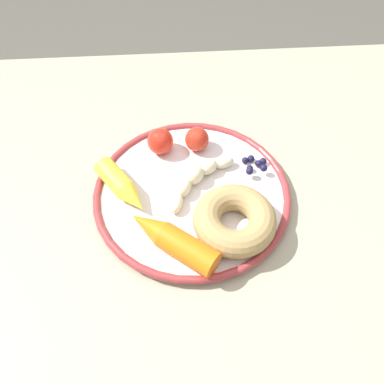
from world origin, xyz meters
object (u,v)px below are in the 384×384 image
at_px(plate, 192,193).
at_px(banana, 196,178).
at_px(tomato_near, 197,139).
at_px(carrot_orange, 171,239).
at_px(donut, 235,220).
at_px(dining_table, 199,250).
at_px(tomato_mid, 160,141).
at_px(blueberry_pile, 255,164).
at_px(carrot_yellow, 122,187).

distance_m(plate, banana, 0.02).
distance_m(plate, tomato_near, 0.10).
xyz_separation_m(carrot_orange, tomato_near, (-0.05, -0.19, 0.00)).
bearing_deg(donut, dining_table, -29.14).
distance_m(dining_table, tomato_mid, 0.19).
bearing_deg(dining_table, tomato_mid, -67.79).
xyz_separation_m(banana, donut, (-0.05, 0.09, 0.01)).
bearing_deg(tomato_mid, donut, 122.35).
relative_size(donut, blueberry_pile, 2.60).
xyz_separation_m(plate, carrot_orange, (0.03, 0.09, 0.02)).
xyz_separation_m(banana, blueberry_pile, (-0.10, -0.02, -0.00)).
height_order(dining_table, plate, plate).
bearing_deg(dining_table, carrot_orange, 49.48).
distance_m(carrot_orange, donut, 0.09).
height_order(dining_table, carrot_orange, carrot_orange).
bearing_deg(carrot_yellow, blueberry_pile, -170.00).
bearing_deg(blueberry_pile, banana, 14.12).
relative_size(carrot_yellow, tomato_near, 2.66).
height_order(dining_table, banana, banana).
bearing_deg(carrot_yellow, banana, -173.61).
height_order(carrot_orange, carrot_yellow, carrot_orange).
distance_m(plate, tomato_mid, 0.10).
relative_size(carrot_yellow, blueberry_pile, 2.35).
bearing_deg(dining_table, carrot_yellow, -22.65).
relative_size(plate, blueberry_pile, 6.69).
relative_size(dining_table, donut, 8.87).
bearing_deg(blueberry_pile, tomato_mid, -18.05).
height_order(plate, blueberry_pile, blueberry_pile).
distance_m(banana, carrot_orange, 0.12).
bearing_deg(tomato_near, tomato_mid, 2.06).
height_order(carrot_yellow, donut, donut).
bearing_deg(tomato_near, banana, 84.67).
bearing_deg(banana, blueberry_pile, -165.88).
distance_m(carrot_orange, tomato_near, 0.19).
xyz_separation_m(blueberry_pile, tomato_near, (0.09, -0.05, 0.01)).
xyz_separation_m(plate, banana, (-0.01, -0.02, 0.02)).
bearing_deg(tomato_mid, banana, 126.07).
height_order(carrot_orange, tomato_mid, tomato_mid).
xyz_separation_m(carrot_yellow, donut, (-0.16, 0.07, 0.00)).
xyz_separation_m(donut, tomato_mid, (0.10, -0.16, 0.00)).
distance_m(plate, carrot_yellow, 0.11).
distance_m(donut, tomato_near, 0.17).
distance_m(dining_table, carrot_orange, 0.14).
distance_m(carrot_yellow, donut, 0.18).
height_order(donut, blueberry_pile, donut).
bearing_deg(tomato_mid, dining_table, 112.21).
bearing_deg(banana, plate, 67.00).
xyz_separation_m(banana, carrot_yellow, (0.11, 0.01, 0.00)).
distance_m(dining_table, carrot_yellow, 0.18).
distance_m(plate, donut, 0.09).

